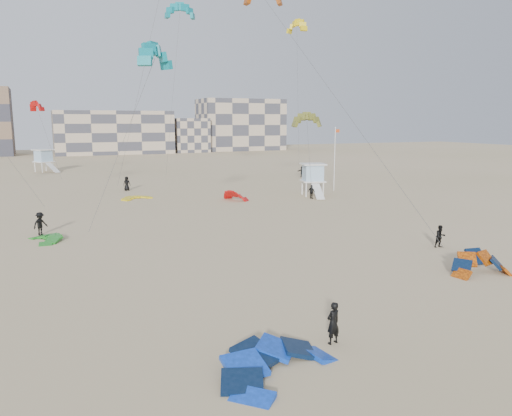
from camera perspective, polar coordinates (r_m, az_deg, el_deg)
name	(u,v)px	position (r m, az deg, el deg)	size (l,w,h in m)	color
ground	(281,329)	(22.72, 2.86, -13.70)	(320.00, 320.00, 0.00)	tan
kite_ground_blue	(278,371)	(19.35, 2.48, -18.12)	(4.99, 5.10, 1.28)	blue
kite_ground_orange	(480,274)	(33.13, 24.23, -6.93)	(3.58, 2.95, 2.17)	orange
kite_ground_green	(45,241)	(41.80, -22.94, -3.47)	(3.18, 3.33, 0.73)	green
kite_ground_red_far	(236,200)	(58.39, -2.35, 0.91)	(3.24, 2.80, 1.91)	red
kite_ground_yellow	(136,199)	(60.90, -13.52, 1.02)	(3.34, 3.51, 0.41)	yellow
kitesurfer_main	(333,323)	(21.29, 8.81, -12.86)	(0.65, 0.43, 1.79)	black
kitesurfer_b	(440,236)	(38.72, 20.32, -3.07)	(0.80, 0.62, 1.65)	black
kitesurfer_c	(40,224)	(43.78, -23.43, -1.67)	(1.22, 0.70, 1.89)	black
kitesurfer_d	(312,192)	(59.70, 6.37, 1.85)	(0.96, 0.40, 1.63)	black
kitesurfer_e	(127,184)	(68.43, -14.56, 2.72)	(0.92, 0.60, 1.89)	black
kitesurfer_f	(302,172)	(82.77, 5.29, 4.16)	(1.70, 0.54, 1.83)	black
kite_fly_teal_a	(155,58)	(40.58, -11.47, 16.44)	(8.15, 4.94, 14.07)	#0A89AA
kite_fly_olive	(307,121)	(60.20, 5.84, 9.82)	(4.31, 4.94, 9.48)	olive
kite_fly_yellow	(297,27)	(83.61, 4.69, 19.88)	(4.61, 4.62, 23.98)	yellow
kite_fly_teal_b	(180,12)	(78.29, -8.69, 21.22)	(5.23, 4.71, 24.94)	#0A89AA
kite_fly_red	(37,107)	(83.48, -23.79, 10.51)	(4.63, 10.34, 11.38)	red
lifeguard_tower_near	(313,180)	(62.07, 6.52, 3.23)	(3.46, 5.81, 3.99)	white
lifeguard_tower_far	(44,161)	(98.74, -23.10, 4.99)	(4.01, 6.17, 4.10)	white
flagpole	(335,158)	(66.73, 8.99, 5.72)	(0.68, 0.10, 8.38)	white
condo_mid	(113,132)	(149.95, -16.02, 8.31)	(32.00, 16.00, 12.00)	#C2AC8E
condo_east	(240,125)	(161.90, -1.78, 9.48)	(26.00, 14.00, 16.00)	#C2AC8E
condo_fill_right	(190,135)	(152.41, -7.60, 8.25)	(10.00, 10.00, 10.00)	#C2AC8E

